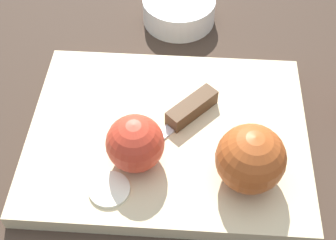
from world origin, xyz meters
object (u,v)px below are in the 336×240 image
at_px(apple_half_left, 250,159).
at_px(knife, 188,111).
at_px(bowl, 179,8).
at_px(apple_half_right, 135,143).

height_order(apple_half_left, knife, apple_half_left).
height_order(apple_half_left, bowl, apple_half_left).
bearing_deg(apple_half_right, apple_half_left, -157.21).
bearing_deg(bowl, knife, 102.67).
bearing_deg(knife, apple_half_left, 81.12).
bearing_deg(apple_half_right, bowl, -67.05).
distance_m(apple_half_right, bowl, 0.31).
relative_size(knife, bowl, 1.17).
xyz_separation_m(knife, bowl, (0.05, -0.22, -0.01)).
height_order(apple_half_right, bowl, apple_half_right).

